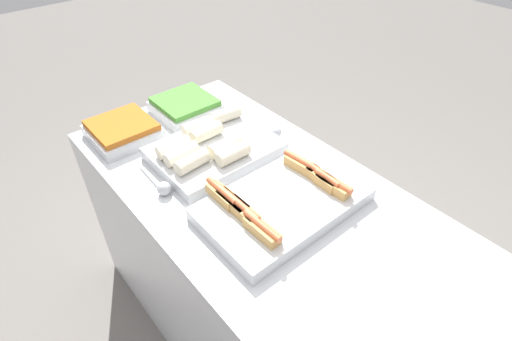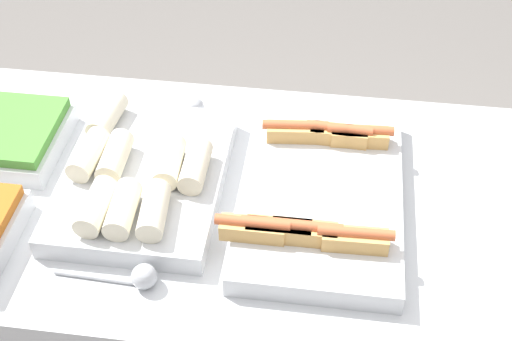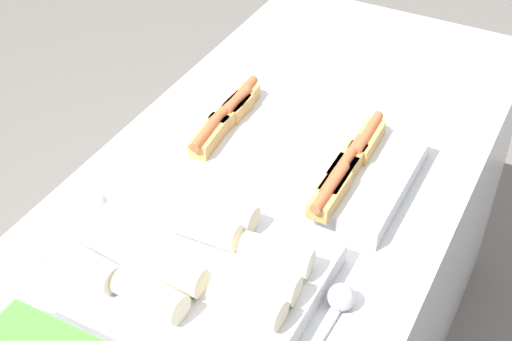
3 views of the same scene
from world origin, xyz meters
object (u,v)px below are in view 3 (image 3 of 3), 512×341
serving_spoon_near (339,302)px  serving_spoon_far (93,209)px  tray_hotdogs (287,152)px  tray_wraps (196,267)px

serving_spoon_near → serving_spoon_far: bearing=90.7°
tray_hotdogs → tray_wraps: (-0.39, -0.01, 0.01)m
tray_hotdogs → serving_spoon_far: size_ratio=2.87×
tray_hotdogs → serving_spoon_near: 0.42m
tray_wraps → tray_hotdogs: bearing=0.8°
tray_hotdogs → serving_spoon_far: tray_hotdogs is taller
tray_wraps → serving_spoon_far: size_ratio=2.44×
tray_hotdogs → tray_wraps: size_ratio=1.18×
serving_spoon_near → serving_spoon_far: same height
tray_hotdogs → tray_wraps: bearing=-179.2°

